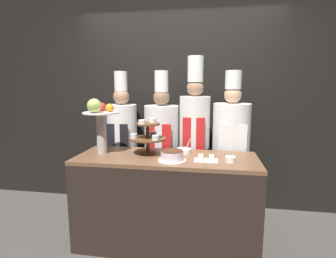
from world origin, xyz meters
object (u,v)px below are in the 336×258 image
object	(u,v)px
fruit_pedestal	(100,119)
chef_center_left	(162,141)
chef_center_right	(194,133)
cake_round	(172,156)
chef_left	(122,139)
tiered_stand	(148,135)
serving_bowl_far	(184,151)
cup_white	(230,159)
chef_right	(231,142)
cake_square_tray	(206,159)

from	to	relation	value
fruit_pedestal	chef_center_left	size ratio (longest dim) A/B	0.32
chef_center_left	chef_center_right	size ratio (longest dim) A/B	0.92
chef_center_left	chef_center_right	bearing A→B (deg)	0.00
cake_round	chef_left	size ratio (longest dim) A/B	0.15
tiered_stand	fruit_pedestal	bearing A→B (deg)	-172.00
serving_bowl_far	tiered_stand	bearing A→B (deg)	-165.62
chef_center_right	cup_white	bearing A→B (deg)	-62.30
tiered_stand	serving_bowl_far	xyz separation A→B (m)	(0.35, 0.09, -0.17)
fruit_pedestal	chef_right	xyz separation A→B (m)	(1.30, 0.59, -0.31)
chef_right	cake_square_tray	bearing A→B (deg)	-111.57
cup_white	chef_center_right	world-z (taller)	chef_center_right
chef_center_right	serving_bowl_far	bearing A→B (deg)	-100.32
serving_bowl_far	chef_center_left	distance (m)	0.53
fruit_pedestal	cake_square_tray	size ratio (longest dim) A/B	2.58
cake_round	chef_left	distance (m)	1.02
cake_round	cup_white	world-z (taller)	cake_round
serving_bowl_far	chef_center_left	xyz separation A→B (m)	(-0.31, 0.44, 0.00)
cup_white	chef_left	xyz separation A→B (m)	(-1.23, 0.69, 0.01)
chef_center_left	cup_white	bearing A→B (deg)	-42.63
cake_square_tray	serving_bowl_far	xyz separation A→B (m)	(-0.23, 0.24, 0.00)
cup_white	cake_square_tray	bearing A→B (deg)	176.51
tiered_stand	cake_square_tray	size ratio (longest dim) A/B	1.70
serving_bowl_far	chef_right	xyz separation A→B (m)	(0.50, 0.44, 0.02)
cake_square_tray	chef_left	world-z (taller)	chef_left
tiered_stand	cup_white	world-z (taller)	tiered_stand
cup_white	serving_bowl_far	size ratio (longest dim) A/B	0.57
cake_round	cake_square_tray	world-z (taller)	cake_round
tiered_stand	chef_left	world-z (taller)	chef_left
cup_white	serving_bowl_far	distance (m)	0.51
cake_round	serving_bowl_far	xyz separation A→B (m)	(0.08, 0.29, -0.02)
cup_white	chef_center_left	size ratio (longest dim) A/B	0.05
chef_center_left	chef_center_right	xyz separation A→B (m)	(0.39, 0.00, 0.10)
cup_white	chef_left	bearing A→B (deg)	150.82
fruit_pedestal	cake_round	world-z (taller)	fruit_pedestal
chef_center_right	chef_right	size ratio (longest dim) A/B	1.09
fruit_pedestal	chef_center_right	distance (m)	1.09
cake_square_tray	chef_center_left	size ratio (longest dim) A/B	0.12
cup_white	chef_center_right	size ratio (longest dim) A/B	0.05
serving_bowl_far	chef_left	bearing A→B (deg)	151.10
chef_center_left	chef_right	world-z (taller)	chef_center_left
chef_left	chef_right	xyz separation A→B (m)	(1.29, -0.00, 0.01)
cup_white	cake_square_tray	size ratio (longest dim) A/B	0.42
chef_right	cake_round	bearing A→B (deg)	-128.20
cake_square_tray	chef_center_left	bearing A→B (deg)	128.39
cup_white	chef_center_left	distance (m)	1.02
fruit_pedestal	chef_left	world-z (taller)	chef_left
cake_round	serving_bowl_far	size ratio (longest dim) A/B	1.65
fruit_pedestal	chef_right	bearing A→B (deg)	24.39
chef_center_left	cake_square_tray	bearing A→B (deg)	-51.61
chef_right	tiered_stand	bearing A→B (deg)	-148.02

